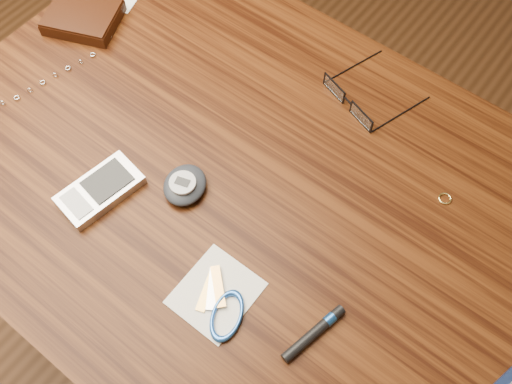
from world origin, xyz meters
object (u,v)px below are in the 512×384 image
(wallet_and_card, at_px, (84,17))
(desk, at_px, (249,215))
(pda_phone, at_px, (100,190))
(eyeglasses, at_px, (351,101))
(pedometer, at_px, (185,185))
(notepad_keys, at_px, (221,305))

(wallet_and_card, bearing_deg, desk, -10.94)
(pda_phone, bearing_deg, desk, 41.99)
(eyeglasses, bearing_deg, pedometer, -111.06)
(desk, relative_size, wallet_and_card, 5.63)
(pda_phone, relative_size, notepad_keys, 1.09)
(eyeglasses, bearing_deg, pda_phone, -119.26)
(pda_phone, bearing_deg, pedometer, 40.60)
(wallet_and_card, distance_m, pedometer, 0.38)
(wallet_and_card, distance_m, eyeglasses, 0.48)
(pda_phone, bearing_deg, wallet_and_card, 139.75)
(wallet_and_card, distance_m, notepad_keys, 0.56)
(desk, bearing_deg, wallet_and_card, 169.06)
(desk, height_order, pedometer, pedometer)
(desk, distance_m, notepad_keys, 0.21)
(eyeglasses, relative_size, pda_phone, 1.21)
(pedometer, bearing_deg, eyeglasses, 68.94)
(pda_phone, xyz_separation_m, pedometer, (0.09, 0.08, 0.00))
(notepad_keys, bearing_deg, pedometer, 145.95)
(eyeglasses, height_order, pedometer, pedometer)
(eyeglasses, bearing_deg, wallet_and_card, -164.37)
(pda_phone, bearing_deg, eyeglasses, 60.74)
(eyeglasses, relative_size, pedometer, 1.82)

